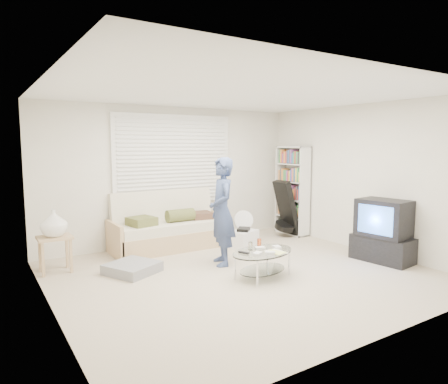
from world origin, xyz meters
TOP-DOWN VIEW (x-y plane):
  - ground at (0.00, 0.00)m, footprint 5.00×5.00m
  - room_shell at (0.00, 0.48)m, footprint 5.02×4.52m
  - window_blinds at (0.00, 2.20)m, footprint 2.32×0.08m
  - futon_sofa at (-0.27, 1.87)m, footprint 2.06×0.83m
  - grey_floor_pillow at (-1.31, 0.89)m, footprint 0.84×0.84m
  - side_table at (-2.22, 1.50)m, footprint 0.46×0.37m
  - bookshelf at (2.32, 1.58)m, footprint 0.28×0.75m
  - guitar_case at (2.07, 1.46)m, footprint 0.46×0.41m
  - floor_fan at (1.04, 1.52)m, footprint 0.38×0.25m
  - storage_bin at (0.87, 1.22)m, footprint 0.58×0.49m
  - tv_unit at (2.20, -0.65)m, footprint 0.58×0.94m
  - coffee_table at (0.14, -0.26)m, footprint 1.10×0.82m
  - standing_person at (-0.01, 0.56)m, footprint 0.55×0.68m

SIDE VIEW (x-z plane):
  - ground at x=0.00m, z-range 0.00..0.00m
  - grey_floor_pillow at x=-1.31m, z-range 0.00..0.14m
  - storage_bin at x=0.87m, z-range -0.02..0.33m
  - coffee_table at x=0.14m, z-range 0.06..0.55m
  - futon_sofa at x=-0.27m, z-range -0.17..0.83m
  - floor_fan at x=1.04m, z-range 0.05..0.66m
  - tv_unit at x=2.20m, z-range -0.01..0.96m
  - guitar_case at x=2.07m, z-range -0.05..1.04m
  - side_table at x=-2.22m, z-range 0.22..1.13m
  - standing_person at x=-0.01m, z-range 0.00..1.63m
  - bookshelf at x=2.32m, z-range 0.00..1.79m
  - window_blinds at x=0.00m, z-range 0.74..2.36m
  - room_shell at x=0.00m, z-range 0.37..2.88m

